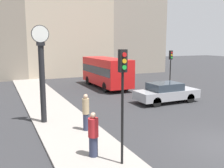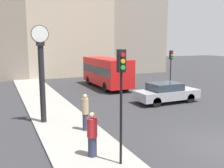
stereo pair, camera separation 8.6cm
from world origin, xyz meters
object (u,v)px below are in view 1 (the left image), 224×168
traffic_light_near (123,84)px  pedestrian_tan_coat (86,112)px  street_clock (42,75)px  sedan_car (166,92)px  bus_distant (106,71)px  traffic_light_far (171,63)px  pedestrian_red_top (93,135)px

traffic_light_near → pedestrian_tan_coat: 4.29m
traffic_light_near → street_clock: 6.25m
sedan_car → bus_distant: 7.90m
traffic_light_far → pedestrian_tan_coat: 11.49m
traffic_light_near → street_clock: size_ratio=0.78×
street_clock → pedestrian_tan_coat: size_ratio=2.85×
traffic_light_near → pedestrian_red_top: size_ratio=2.36×
traffic_light_near → street_clock: (-1.67, 6.02, -0.29)m
bus_distant → street_clock: 11.78m
sedan_car → street_clock: (-9.06, -1.24, 1.94)m
traffic_light_near → pedestrian_tan_coat: traffic_light_near is taller
street_clock → traffic_light_far: bearing=18.3°
traffic_light_near → traffic_light_far: 13.75m
traffic_light_far → pedestrian_tan_coat: (-9.69, -5.95, -1.65)m
street_clock → pedestrian_tan_coat: street_clock is taller
traffic_light_far → pedestrian_tan_coat: size_ratio=2.05×
bus_distant → pedestrian_tan_coat: bus_distant is taller
traffic_light_near → pedestrian_red_top: bearing=125.4°
sedan_car → street_clock: size_ratio=0.93×
bus_distant → pedestrian_tan_coat: 12.65m
traffic_light_far → bus_distant: bearing=125.7°
street_clock → pedestrian_red_top: street_clock is taller
street_clock → sedan_car: bearing=7.8°
pedestrian_red_top → bus_distant: bearing=64.6°
traffic_light_far → street_clock: street_clock is taller
sedan_car → pedestrian_tan_coat: bearing=-155.1°
bus_distant → traffic_light_far: size_ratio=1.96×
bus_distant → traffic_light_near: bearing=-111.6°
pedestrian_red_top → sedan_car: bearing=37.7°
bus_distant → sedan_car: bearing=-79.2°
bus_distant → traffic_light_near: 16.15m
sedan_car → traffic_light_near: (-7.39, -7.26, 2.23)m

